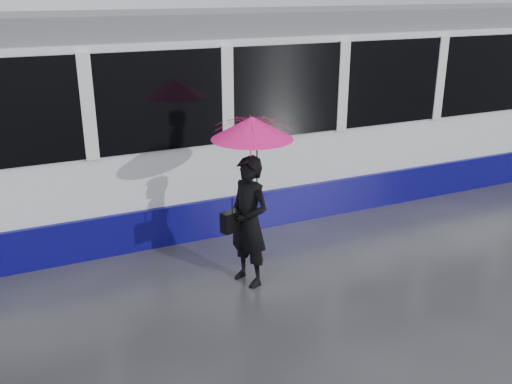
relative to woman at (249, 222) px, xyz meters
name	(u,v)px	position (x,y,z in m)	size (l,w,h in m)	color
ground	(251,270)	(0.16, 0.29, -0.87)	(90.00, 90.00, 0.00)	#27272C
rails	(193,209)	(0.16, 2.79, -0.86)	(34.00, 1.51, 0.02)	#3F3D38
woman	(249,222)	(0.00, 0.00, 0.00)	(0.63, 0.42, 1.73)	black
umbrella	(252,144)	(0.05, 0.00, 1.03)	(1.30, 1.30, 1.17)	#E8134C
handbag	(232,221)	(-0.22, 0.02, 0.04)	(0.34, 0.23, 0.45)	black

